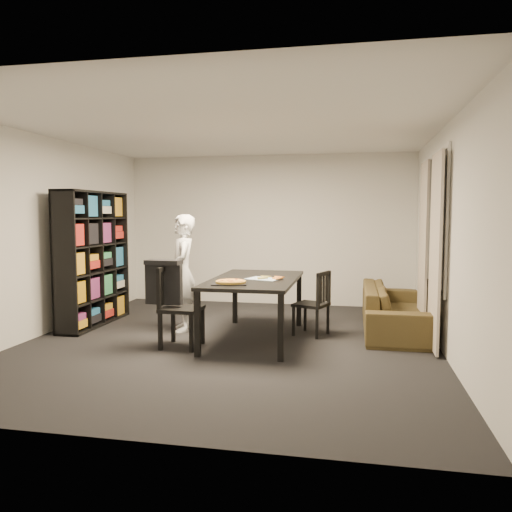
% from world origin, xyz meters
% --- Properties ---
extents(room, '(5.01, 5.51, 2.61)m').
position_xyz_m(room, '(0.00, 0.00, 1.30)').
color(room, black).
rests_on(room, ground).
extents(window_pane, '(0.02, 1.40, 1.60)m').
position_xyz_m(window_pane, '(2.48, 0.60, 1.50)').
color(window_pane, black).
rests_on(window_pane, room).
extents(window_frame, '(0.03, 1.52, 1.72)m').
position_xyz_m(window_frame, '(2.48, 0.60, 1.50)').
color(window_frame, white).
rests_on(window_frame, room).
extents(curtain_left, '(0.03, 0.70, 2.25)m').
position_xyz_m(curtain_left, '(2.40, 0.08, 1.15)').
color(curtain_left, '#BDB1A1').
rests_on(curtain_left, room).
extents(curtain_right, '(0.03, 0.70, 2.25)m').
position_xyz_m(curtain_right, '(2.40, 1.12, 1.15)').
color(curtain_right, '#BDB1A1').
rests_on(curtain_right, room).
extents(bookshelf, '(0.35, 1.50, 1.90)m').
position_xyz_m(bookshelf, '(-2.16, 0.60, 0.95)').
color(bookshelf, black).
rests_on(bookshelf, room).
extents(dining_table, '(1.04, 1.87, 0.78)m').
position_xyz_m(dining_table, '(0.27, 0.20, 0.71)').
color(dining_table, black).
rests_on(dining_table, room).
extents(chair_left, '(0.46, 0.46, 0.96)m').
position_xyz_m(chair_left, '(-0.60, -0.32, 0.55)').
color(chair_left, black).
rests_on(chair_left, room).
extents(chair_right, '(0.51, 0.51, 0.84)m').
position_xyz_m(chair_right, '(1.02, 0.55, 0.48)').
color(chair_right, black).
rests_on(chair_right, room).
extents(draped_jacket, '(0.45, 0.20, 0.53)m').
position_xyz_m(draped_jacket, '(-0.73, -0.31, 0.80)').
color(draped_jacket, black).
rests_on(draped_jacket, chair_left).
extents(person, '(0.56, 0.67, 1.58)m').
position_xyz_m(person, '(-0.78, 0.47, 0.79)').
color(person, white).
rests_on(person, room).
extents(baking_tray, '(0.45, 0.39, 0.01)m').
position_xyz_m(baking_tray, '(0.09, -0.35, 0.78)').
color(baking_tray, black).
rests_on(baking_tray, dining_table).
extents(pepperoni_pizza, '(0.35, 0.35, 0.03)m').
position_xyz_m(pepperoni_pizza, '(0.10, -0.34, 0.80)').
color(pepperoni_pizza, '#AF8633').
rests_on(pepperoni_pizza, dining_table).
extents(kitchen_towel, '(0.47, 0.41, 0.01)m').
position_xyz_m(kitchen_towel, '(0.40, 0.15, 0.78)').
color(kitchen_towel, silver).
rests_on(kitchen_towel, dining_table).
extents(pizza_slices, '(0.43, 0.39, 0.01)m').
position_xyz_m(pizza_slices, '(0.47, 0.20, 0.79)').
color(pizza_slices, '#DF8345').
rests_on(pizza_slices, dining_table).
extents(sofa, '(0.82, 2.11, 0.62)m').
position_xyz_m(sofa, '(2.04, 1.02, 0.31)').
color(sofa, '#392F17').
rests_on(sofa, room).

